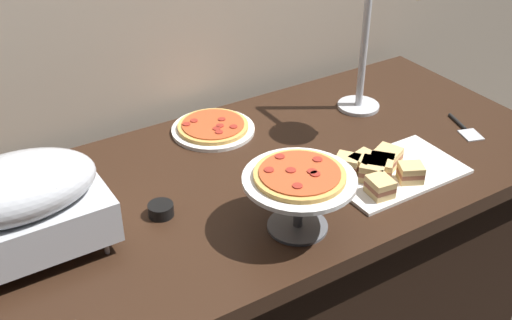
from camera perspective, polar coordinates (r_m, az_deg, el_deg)
name	(u,v)px	position (r m, az deg, el deg)	size (l,w,h in m)	color
buffet_table	(253,275)	(2.04, -0.31, -10.26)	(1.90, 0.84, 0.76)	black
chafing_dish	(19,204)	(1.55, -20.38, -3.69)	(0.39, 0.25, 0.25)	#B7BABF
pizza_plate_front	(213,128)	(2.02, -3.85, 2.89)	(0.26, 0.26, 0.03)	white
pizza_plate_center	(299,183)	(1.54, 3.89, -2.09)	(0.28, 0.28, 0.17)	#595B60
sandwich_platter	(384,169)	(1.82, 11.32, -0.83)	(0.39, 0.24, 0.06)	white
sauce_cup_near	(161,209)	(1.66, -8.49, -4.37)	(0.07, 0.07, 0.03)	black
serving_spatula	(464,129)	(2.14, 18.09, 2.68)	(0.08, 0.17, 0.01)	#B7BABF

